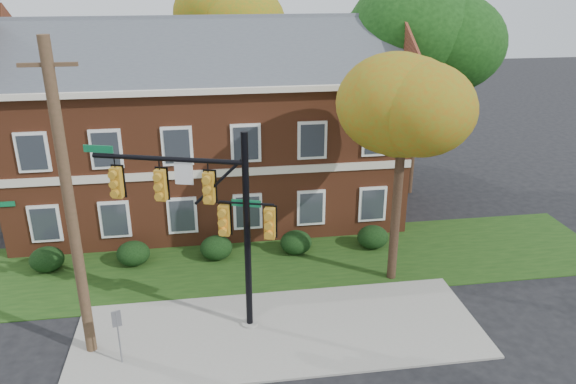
{
  "coord_description": "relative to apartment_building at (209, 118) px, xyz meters",
  "views": [
    {
      "loc": [
        -2.15,
        -15.17,
        11.73
      ],
      "look_at": [
        0.59,
        3.0,
        4.43
      ],
      "focal_mm": 35.0,
      "sensor_mm": 36.0,
      "label": 1
    }
  ],
  "objects": [
    {
      "name": "traffic_signal",
      "position": [
        -0.22,
        -10.07,
        -0.58
      ],
      "size": [
        6.13,
        2.07,
        7.11
      ],
      "rotation": [
        0.0,
        0.0,
        -0.3
      ],
      "color": "gray",
      "rests_on": "ground"
    },
    {
      "name": "hedge_left",
      "position": [
        -3.5,
        -5.25,
        -4.46
      ],
      "size": [
        1.4,
        1.26,
        1.05
      ],
      "primitive_type": "ellipsoid",
      "color": "black",
      "rests_on": "ground"
    },
    {
      "name": "hedge_right",
      "position": [
        3.5,
        -5.25,
        -4.46
      ],
      "size": [
        1.4,
        1.26,
        1.05
      ],
      "primitive_type": "ellipsoid",
      "color": "black",
      "rests_on": "ground"
    },
    {
      "name": "sidewalk",
      "position": [
        2.0,
        -10.95,
        -4.95
      ],
      "size": [
        14.0,
        5.0,
        0.08
      ],
      "primitive_type": "cube",
      "color": "gray",
      "rests_on": "ground"
    },
    {
      "name": "ground",
      "position": [
        2.0,
        -11.95,
        -4.99
      ],
      "size": [
        120.0,
        120.0,
        0.0
      ],
      "primitive_type": "plane",
      "color": "black",
      "rests_on": "ground"
    },
    {
      "name": "hedge_far_left",
      "position": [
        -7.0,
        -5.25,
        -4.46
      ],
      "size": [
        1.4,
        1.26,
        1.05
      ],
      "primitive_type": "ellipsoid",
      "color": "black",
      "rests_on": "ground"
    },
    {
      "name": "tree_right_rear",
      "position": [
        11.31,
        0.86,
        3.13
      ],
      "size": [
        6.3,
        5.95,
        10.62
      ],
      "color": "black",
      "rests_on": "ground"
    },
    {
      "name": "utility_pole",
      "position": [
        -4.27,
        -11.05,
        0.15
      ],
      "size": [
        1.58,
        0.34,
        10.14
      ],
      "rotation": [
        0.0,
        0.0,
        -0.02
      ],
      "color": "#43341F",
      "rests_on": "ground"
    },
    {
      "name": "sign_post",
      "position": [
        -3.21,
        -11.89,
        -3.63
      ],
      "size": [
        0.29,
        0.12,
        1.99
      ],
      "rotation": [
        0.0,
        0.0,
        0.28
      ],
      "color": "slate",
      "rests_on": "ground"
    },
    {
      "name": "tree_near_right",
      "position": [
        7.22,
        -8.09,
        1.68
      ],
      "size": [
        4.5,
        4.25,
        8.58
      ],
      "color": "black",
      "rests_on": "ground"
    },
    {
      "name": "hedge_center",
      "position": [
        0.0,
        -5.25,
        -4.46
      ],
      "size": [
        1.4,
        1.26,
        1.05
      ],
      "primitive_type": "ellipsoid",
      "color": "black",
      "rests_on": "ground"
    },
    {
      "name": "grass_strip",
      "position": [
        2.0,
        -5.95,
        -4.97
      ],
      "size": [
        30.0,
        6.0,
        0.04
      ],
      "primitive_type": "cube",
      "color": "#193811",
      "rests_on": "ground"
    },
    {
      "name": "tree_far_rear",
      "position": [
        1.34,
        7.84,
        3.86
      ],
      "size": [
        6.84,
        6.46,
        11.52
      ],
      "color": "black",
      "rests_on": "ground"
    },
    {
      "name": "hedge_far_right",
      "position": [
        7.0,
        -5.25,
        -4.46
      ],
      "size": [
        1.4,
        1.26,
        1.05
      ],
      "primitive_type": "ellipsoid",
      "color": "black",
      "rests_on": "ground"
    },
    {
      "name": "apartment_building",
      "position": [
        0.0,
        0.0,
        0.0
      ],
      "size": [
        18.8,
        8.8,
        9.74
      ],
      "color": "brown",
      "rests_on": "ground"
    }
  ]
}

